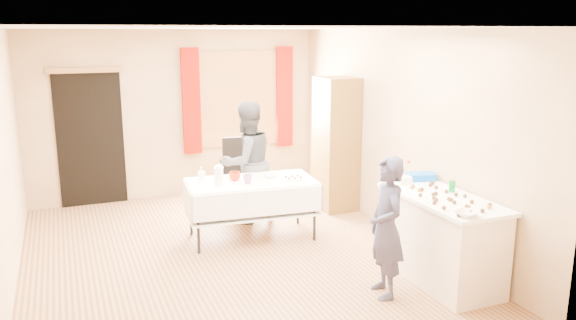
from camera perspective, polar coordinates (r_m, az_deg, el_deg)
name	(u,v)px	position (r m, az deg, el deg)	size (l,w,h in m)	color
floor	(228,257)	(6.69, -6.09, -9.76)	(4.50, 5.50, 0.02)	#9E7047
ceiling	(222,27)	(6.18, -6.68, 13.27)	(4.50, 5.50, 0.02)	white
wall_back	(177,114)	(8.96, -11.25, 4.58)	(4.50, 0.02, 2.60)	tan
wall_front	(339,224)	(3.82, 5.18, -6.50)	(4.50, 0.02, 2.60)	tan
wall_left	(0,165)	(6.11, -27.20, -0.47)	(0.02, 5.50, 2.60)	tan
wall_right	(398,134)	(7.24, 11.10, 2.64)	(0.02, 5.50, 2.60)	tan
window_frame	(238,99)	(9.13, -5.06, 6.21)	(1.32, 0.06, 1.52)	olive
window_pane	(239,99)	(9.12, -5.03, 6.20)	(1.20, 0.02, 1.40)	white
curtain_left	(191,101)	(8.89, -9.80, 5.88)	(0.28, 0.06, 1.65)	#940A00
curtain_right	(284,97)	(9.34, -0.37, 6.41)	(0.28, 0.06, 1.65)	#940A00
doorway	(90,139)	(8.83, -19.43, 1.99)	(0.95, 0.04, 2.00)	black
door_lintel	(85,70)	(8.67, -19.93, 8.59)	(1.05, 0.06, 0.08)	olive
cabinet	(336,144)	(8.17, 4.89, 1.62)	(0.50, 0.60, 1.93)	brown
counter	(440,239)	(6.12, 15.21, -7.71)	(0.69, 1.45, 0.91)	#F1DEC8
party_table	(252,204)	(7.09, -3.72, -4.48)	(1.67, 0.96, 0.75)	black
chair	(241,191)	(8.10, -4.82, -3.17)	(0.50, 0.50, 1.08)	black
girl	(386,228)	(5.57, 9.97, -6.78)	(0.43, 0.57, 1.41)	#272643
woman	(247,162)	(7.63, -4.20, -0.25)	(0.94, 0.81, 1.66)	black
soda_can	(452,186)	(6.16, 16.32, -2.59)	(0.07, 0.07, 0.12)	#0B7E2B
mixing_bowl	(466,214)	(5.41, 17.67, -5.22)	(0.27, 0.27, 0.05)	white
foam_block	(404,180)	(6.37, 11.72, -2.03)	(0.15, 0.10, 0.08)	white
blue_basket	(421,176)	(6.57, 13.35, -1.64)	(0.30, 0.20, 0.08)	blue
pitcher	(219,176)	(6.80, -7.05, -1.67)	(0.11, 0.11, 0.22)	silver
cup_red	(235,176)	(7.01, -5.44, -1.66)	(0.18, 0.18, 0.11)	#B81E02
cup_rainbow	(248,179)	(6.86, -4.11, -1.95)	(0.14, 0.14, 0.11)	red
small_bowl	(271,175)	(7.14, -1.78, -1.56)	(0.21, 0.21, 0.05)	white
pastry_tray	(293,179)	(7.02, 0.55, -1.95)	(0.28, 0.20, 0.02)	white
bottle	(201,174)	(7.07, -8.80, -1.37)	(0.10, 0.10, 0.17)	white
cake_balls	(447,197)	(5.89, 15.81, -3.68)	(0.52, 1.04, 0.04)	#3F2314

